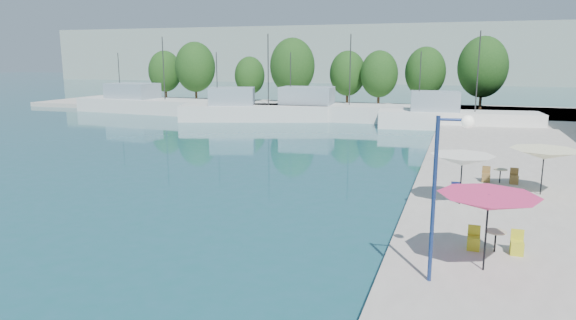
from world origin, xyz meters
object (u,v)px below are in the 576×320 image
(umbrella_pink, at_px, (488,203))
(trawler_04, at_px, (454,118))
(trawler_01, at_px, (149,104))
(umbrella_cream, at_px, (544,154))
(trawler_02, at_px, (250,111))
(trawler_03, at_px, (328,111))
(umbrella_white, at_px, (462,160))
(street_lamp, at_px, (447,168))

(umbrella_pink, bearing_deg, trawler_04, 92.53)
(trawler_01, xyz_separation_m, umbrella_cream, (43.41, -31.54, 1.55))
(trawler_02, bearing_deg, trawler_04, -17.45)
(trawler_03, distance_m, umbrella_cream, 36.56)
(trawler_03, height_order, umbrella_white, trawler_03)
(umbrella_pink, xyz_separation_m, umbrella_white, (-0.80, 7.62, -0.16))
(umbrella_cream, bearing_deg, umbrella_white, -141.04)
(umbrella_cream, distance_m, street_lamp, 12.79)
(trawler_04, bearing_deg, umbrella_cream, -86.40)
(umbrella_cream, bearing_deg, trawler_04, 99.45)
(umbrella_white, relative_size, street_lamp, 0.57)
(umbrella_white, distance_m, street_lamp, 9.08)
(umbrella_cream, bearing_deg, trawler_02, 134.44)
(trawler_02, xyz_separation_m, trawler_04, (22.53, 0.24, 0.00))
(trawler_02, bearing_deg, umbrella_white, -70.76)
(trawler_04, height_order, umbrella_cream, trawler_04)
(trawler_04, bearing_deg, trawler_03, 161.01)
(trawler_02, height_order, umbrella_cream, trawler_02)
(trawler_03, xyz_separation_m, umbrella_cream, (18.85, -31.28, 1.55))
(street_lamp, bearing_deg, trawler_03, 102.83)
(trawler_01, distance_m, trawler_02, 16.66)
(umbrella_white, xyz_separation_m, street_lamp, (-0.46, -8.95, 1.43))
(trawler_03, xyz_separation_m, umbrella_pink, (15.90, -41.93, 1.75))
(trawler_01, bearing_deg, umbrella_pink, -41.76)
(street_lamp, bearing_deg, trawler_01, 126.13)
(trawler_01, bearing_deg, trawler_04, -0.82)
(trawler_03, height_order, trawler_04, same)
(trawler_02, height_order, street_lamp, trawler_02)
(trawler_01, bearing_deg, umbrella_white, -36.64)
(umbrella_pink, bearing_deg, trawler_03, 110.77)
(trawler_01, bearing_deg, trawler_02, -8.79)
(umbrella_pink, relative_size, street_lamp, 0.62)
(trawler_01, xyz_separation_m, trawler_03, (24.55, -0.26, 0.00))
(trawler_01, relative_size, street_lamp, 4.24)
(trawler_03, distance_m, umbrella_white, 37.53)
(umbrella_pink, distance_m, umbrella_cream, 11.05)
(trawler_01, distance_m, trawler_04, 38.91)
(umbrella_white, bearing_deg, street_lamp, -92.94)
(trawler_02, relative_size, trawler_03, 0.85)
(umbrella_white, bearing_deg, trawler_01, 138.92)
(trawler_02, distance_m, street_lamp, 45.98)
(umbrella_cream, bearing_deg, umbrella_pink, -105.48)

